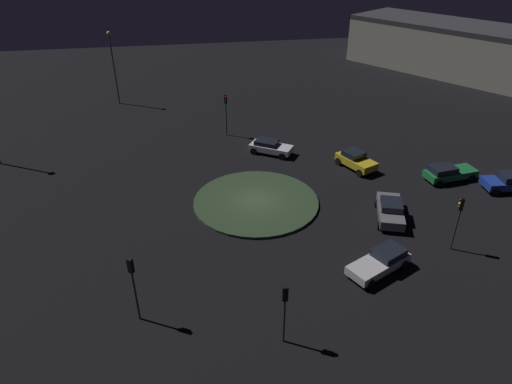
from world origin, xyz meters
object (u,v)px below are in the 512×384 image
object	(u,v)px
streetlamp_northeast_near	(113,60)
store_building	(454,48)
car_grey	(390,210)
car_yellow	(356,160)
car_white	(270,147)
car_green	(449,173)
traffic_light_northwest	(133,277)
car_silver	(381,261)
car_blue	(510,182)
traffic_light_west	(285,303)
traffic_light_southwest	(459,213)
traffic_light_east	(226,107)

from	to	relation	value
streetlamp_northeast_near	store_building	size ratio (longest dim) A/B	0.28
car_grey	car_yellow	size ratio (longest dim) A/B	1.12
car_white	car_green	world-z (taller)	car_green
car_white	traffic_light_northwest	distance (m)	23.44
car_grey	streetlamp_northeast_near	size ratio (longest dim) A/B	0.54
car_green	car_silver	bearing A→B (deg)	-142.86
car_blue	car_grey	distance (m)	12.06
car_yellow	store_building	distance (m)	37.87
car_blue	streetlamp_northeast_near	world-z (taller)	streetlamp_northeast_near
car_yellow	traffic_light_west	size ratio (longest dim) A/B	1.09
traffic_light_northwest	streetlamp_northeast_near	xyz separation A→B (m)	(37.71, 4.10, 2.36)
car_white	car_grey	world-z (taller)	car_grey
traffic_light_west	traffic_light_southwest	bearing A→B (deg)	-61.92
car_grey	streetlamp_northeast_near	distance (m)	38.22
traffic_light_east	car_yellow	bearing A→B (deg)	45.64
car_silver	traffic_light_west	xyz separation A→B (m)	(-4.67, 7.56, 2.09)
traffic_light_east	streetlamp_northeast_near	world-z (taller)	streetlamp_northeast_near
car_green	car_white	bearing A→B (deg)	144.07
car_white	car_yellow	size ratio (longest dim) A/B	1.03
car_white	traffic_light_northwest	xyz separation A→B (m)	(-20.15, 11.75, 2.38)
car_yellow	traffic_light_west	xyz separation A→B (m)	(-18.80, 11.17, 1.99)
car_grey	traffic_light_northwest	bearing A→B (deg)	-49.32
car_white	store_building	bearing A→B (deg)	68.99
car_white	car_green	size ratio (longest dim) A/B	0.92
car_green	car_yellow	xyz separation A→B (m)	(3.64, 7.25, 0.08)
car_green	traffic_light_east	distance (m)	22.56
car_white	car_silver	world-z (taller)	car_silver
car_green	traffic_light_west	world-z (taller)	traffic_light_west
car_grey	car_white	bearing A→B (deg)	-133.01
car_white	store_building	distance (m)	40.37
car_yellow	traffic_light_east	size ratio (longest dim) A/B	0.95
traffic_light_northwest	streetlamp_northeast_near	bearing A→B (deg)	44.09
car_white	traffic_light_northwest	world-z (taller)	traffic_light_northwest
car_yellow	traffic_light_west	world-z (taller)	traffic_light_west
traffic_light_east	store_building	xyz separation A→B (m)	(18.16, -36.46, 0.37)
car_blue	car_yellow	distance (m)	12.96
store_building	car_grey	bearing A→B (deg)	110.55
car_white	streetlamp_northeast_near	xyz separation A→B (m)	(17.56, 15.85, 4.74)
car_blue	car_silver	bearing A→B (deg)	33.38
car_yellow	streetlamp_northeast_near	world-z (taller)	streetlamp_northeast_near
traffic_light_east	car_white	bearing A→B (deg)	32.21
streetlamp_northeast_near	store_building	world-z (taller)	streetlamp_northeast_near
car_white	car_silver	bearing A→B (deg)	-45.58
car_grey	traffic_light_northwest	size ratio (longest dim) A/B	1.09
car_green	car_silver	world-z (taller)	car_green
store_building	car_blue	bearing A→B (deg)	123.49
car_grey	car_yellow	xyz separation A→B (m)	(8.51, -0.42, 0.04)
car_silver	traffic_light_southwest	size ratio (longest dim) A/B	1.14
car_grey	car_yellow	world-z (taller)	car_yellow
car_silver	car_grey	bearing A→B (deg)	-145.55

